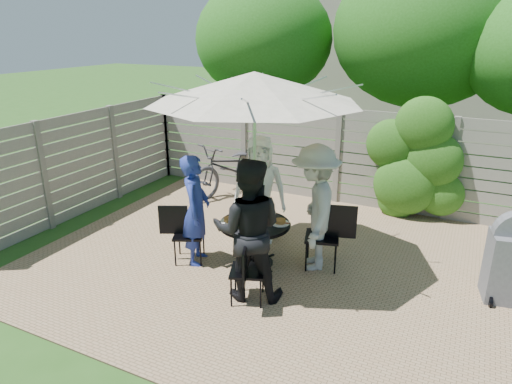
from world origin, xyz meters
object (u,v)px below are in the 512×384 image
at_px(plate_left, 229,220).
at_px(syrup_jug, 251,216).
at_px(chair_front, 247,283).
at_px(glass_back, 249,211).
at_px(person_back, 260,189).
at_px(person_right, 315,208).
at_px(coffee_cup, 263,213).
at_px(patio_table, 255,235).
at_px(chair_back, 260,220).
at_px(chair_left, 189,245).
at_px(plate_front, 252,232).
at_px(plate_back, 257,211).
at_px(chair_right, 323,249).
at_px(person_left, 196,210).
at_px(person_front, 248,231).
at_px(glass_left, 235,220).
at_px(plate_right, 280,222).
at_px(umbrella, 254,88).
at_px(glass_right, 273,216).
at_px(bicycle, 231,167).

height_order(plate_left, syrup_jug, syrup_jug).
distance_m(chair_front, glass_back, 1.31).
distance_m(person_back, syrup_jug, 0.79).
relative_size(person_right, coffee_cup, 14.94).
bearing_deg(patio_table, chair_back, 110.83).
bearing_deg(chair_left, plate_front, -25.01).
distance_m(person_right, coffee_cup, 0.79).
distance_m(chair_back, plate_back, 0.72).
bearing_deg(chair_front, chair_back, 0.40).
xyz_separation_m(chair_right, plate_front, (-0.78, -0.68, 0.38)).
distance_m(person_right, plate_left, 1.21).
distance_m(chair_back, glass_back, 0.84).
distance_m(patio_table, glass_back, 0.39).
xyz_separation_m(person_left, person_front, (1.07, -0.48, 0.10)).
distance_m(person_back, glass_left, 0.98).
distance_m(chair_left, plate_front, 1.11).
xyz_separation_m(chair_back, person_front, (0.64, -1.68, 0.63)).
bearing_deg(chair_right, person_right, 4.53).
xyz_separation_m(person_left, glass_left, (0.57, 0.10, -0.09)).
bearing_deg(coffee_cup, plate_left, -133.60).
height_order(chair_right, plate_right, chair_right).
distance_m(umbrella, glass_left, 1.82).
xyz_separation_m(patio_table, chair_front, (0.34, -0.90, -0.19)).
bearing_deg(plate_left, person_left, -159.16).
xyz_separation_m(person_right, glass_left, (-0.98, -0.49, -0.18)).
height_order(chair_left, plate_right, chair_left).
xyz_separation_m(person_left, plate_left, (0.44, 0.17, -0.13)).
distance_m(umbrella, syrup_jug, 1.79).
relative_size(person_back, glass_right, 12.24).
xyz_separation_m(chair_left, plate_right, (1.24, 0.47, 0.41)).
height_order(chair_left, syrup_jug, chair_left).
relative_size(chair_left, glass_back, 6.22).
height_order(chair_left, glass_right, chair_left).
height_order(chair_left, glass_left, chair_left).
height_order(patio_table, chair_front, chair_front).
relative_size(person_front, chair_right, 1.90).
relative_size(glass_back, glass_right, 1.00).
xyz_separation_m(chair_left, glass_back, (0.71, 0.55, 0.46)).
distance_m(plate_back, glass_back, 0.15).
distance_m(plate_back, plate_left, 0.51).
bearing_deg(plate_back, plate_right, -24.16).
xyz_separation_m(person_left, syrup_jug, (0.70, 0.32, -0.08)).
distance_m(chair_left, person_left, 0.56).
bearing_deg(umbrella, glass_right, 42.84).
height_order(person_back, bicycle, person_back).
height_order(plate_right, bicycle, bicycle).
distance_m(chair_front, plate_back, 1.39).
height_order(chair_back, bicycle, bicycle).
bearing_deg(chair_back, glass_back, -8.30).
distance_m(plate_back, glass_right, 0.37).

